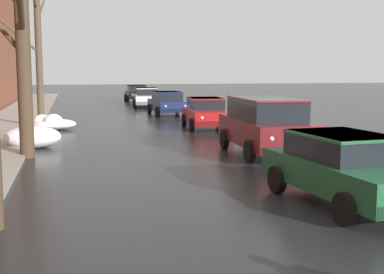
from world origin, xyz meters
TOP-DOWN VIEW (x-y plane):
  - snow_bank_near_corner_left at (-4.34, 22.97)m, footprint 1.99×1.30m
  - snow_bank_along_right_kerb at (-4.80, 17.45)m, footprint 1.96×1.14m
  - bare_tree_mid_block at (-4.87, 15.39)m, footprint 2.02×2.85m
  - bare_tree_far_down_block at (-4.81, 23.43)m, footprint 3.26×3.49m
  - sedan_green_approaching_near_lane at (1.93, 8.21)m, footprint 2.24×4.30m
  - suv_maroon_parked_kerbside_close at (2.62, 14.37)m, footprint 2.27×4.77m
  - sedan_red_parked_kerbside_mid at (2.68, 22.07)m, footprint 2.15×4.22m
  - sedan_darkblue_parked_far_down_block at (2.26, 29.57)m, footprint 2.07×4.23m
  - sedan_white_queued_behind_truck at (1.98, 36.45)m, footprint 2.23×4.37m
  - sedan_black_at_far_intersection at (2.16, 43.65)m, footprint 2.02×3.97m

SIDE VIEW (x-z plane):
  - snow_bank_near_corner_left at x=-4.34m, z-range -0.08..0.67m
  - snow_bank_along_right_kerb at x=-4.80m, z-range -0.02..0.75m
  - sedan_black_at_far_intersection at x=2.16m, z-range 0.04..1.46m
  - sedan_red_parked_kerbside_mid at x=2.68m, z-range 0.04..1.46m
  - sedan_darkblue_parked_far_down_block at x=2.26m, z-range 0.04..1.46m
  - sedan_white_queued_behind_truck at x=1.98m, z-range 0.04..1.46m
  - sedan_green_approaching_near_lane at x=1.93m, z-range 0.04..1.46m
  - suv_maroon_parked_kerbside_close at x=2.62m, z-range 0.08..1.90m
  - bare_tree_mid_block at x=-4.87m, z-range 0.18..6.78m
  - bare_tree_far_down_block at x=-4.81m, z-range -0.19..7.50m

